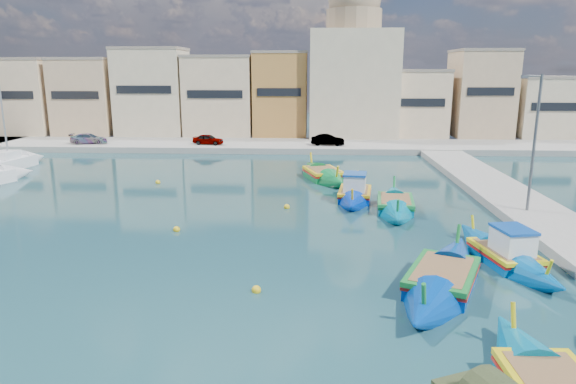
% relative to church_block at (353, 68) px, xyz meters
% --- Properties ---
extents(ground, '(160.00, 160.00, 0.00)m').
position_rel_church_block_xyz_m(ground, '(-10.00, -40.00, -8.41)').
color(ground, '#132F39').
rests_on(ground, ground).
extents(north_quay, '(80.00, 8.00, 0.60)m').
position_rel_church_block_xyz_m(north_quay, '(-10.00, -8.00, -8.11)').
color(north_quay, gray).
rests_on(north_quay, ground).
extents(north_townhouses, '(83.20, 7.87, 10.19)m').
position_rel_church_block_xyz_m(north_townhouses, '(-3.32, -0.64, -3.41)').
color(north_townhouses, beige).
rests_on(north_townhouses, ground).
extents(church_block, '(10.00, 10.00, 19.10)m').
position_rel_church_block_xyz_m(church_block, '(0.00, 0.00, 0.00)').
color(church_block, beige).
rests_on(church_block, ground).
extents(quay_street_lamp, '(1.18, 0.16, 8.00)m').
position_rel_church_block_xyz_m(quay_street_lamp, '(7.44, -34.00, -4.07)').
color(quay_street_lamp, '#595B60').
rests_on(quay_street_lamp, ground).
extents(parked_cars, '(28.97, 2.01, 1.13)m').
position_rel_church_block_xyz_m(parked_cars, '(-16.85, -9.50, -7.26)').
color(parked_cars, '#4C1919').
rests_on(parked_cars, north_quay).
extents(luzzu_turquoise_cabin, '(3.30, 8.51, 2.67)m').
position_rel_church_block_xyz_m(luzzu_turquoise_cabin, '(3.80, -41.04, -8.09)').
color(luzzu_turquoise_cabin, '#0057A0').
rests_on(luzzu_turquoise_cabin, ground).
extents(luzzu_blue_cabin, '(3.00, 8.13, 2.81)m').
position_rel_church_block_xyz_m(luzzu_blue_cabin, '(-1.86, -30.07, -8.06)').
color(luzzu_blue_cabin, '#002CA8').
rests_on(luzzu_blue_cabin, ground).
extents(luzzu_cyan_mid, '(3.01, 8.72, 2.52)m').
position_rel_church_block_xyz_m(luzzu_cyan_mid, '(0.39, -32.44, -8.14)').
color(luzzu_cyan_mid, '#007598').
rests_on(luzzu_cyan_mid, ground).
extents(luzzu_green, '(4.76, 9.00, 2.75)m').
position_rel_church_block_xyz_m(luzzu_green, '(-3.79, -23.69, -8.11)').
color(luzzu_green, '#0B7636').
rests_on(luzzu_green, ground).
extents(luzzu_blue_south, '(5.96, 9.79, 2.81)m').
position_rel_church_block_xyz_m(luzzu_blue_south, '(0.42, -43.83, -8.11)').
color(luzzu_blue_south, '#003AA0').
rests_on(luzzu_blue_south, ground).
extents(yacht_north, '(3.10, 8.03, 10.45)m').
position_rel_church_block_xyz_m(yacht_north, '(-30.28, -19.42, -8.00)').
color(yacht_north, white).
rests_on(yacht_north, ground).
extents(mooring_buoys, '(21.00, 20.99, 0.36)m').
position_rel_church_block_xyz_m(mooring_buoys, '(-6.07, -32.50, -8.33)').
color(mooring_buoys, yellow).
rests_on(mooring_buoys, ground).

